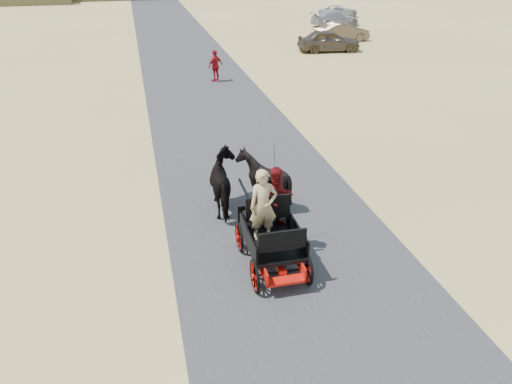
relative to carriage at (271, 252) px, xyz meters
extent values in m
plane|color=tan|center=(0.60, 1.43, -0.36)|extent=(140.00, 140.00, 0.00)
cube|color=#38383A|center=(0.60, 1.43, -0.35)|extent=(6.00, 140.00, 0.01)
imported|color=black|center=(-0.55, 3.00, 0.49)|extent=(0.91, 2.01, 1.70)
imported|color=black|center=(0.55, 3.00, 0.49)|extent=(1.37, 1.54, 1.70)
imported|color=tan|center=(-0.20, 0.05, 1.26)|extent=(0.66, 0.43, 1.80)
imported|color=#660C0F|center=(0.30, 0.60, 1.15)|extent=(0.77, 0.60, 1.58)
imported|color=#A5121E|center=(1.58, 17.73, 0.50)|extent=(1.07, 0.92, 1.73)
imported|color=brown|center=(10.67, 24.04, 0.38)|extent=(4.50, 2.22, 1.47)
imported|color=brown|center=(13.03, 27.41, 0.34)|extent=(4.42, 2.09, 1.40)
imported|color=#B2B2B7|center=(15.35, 34.63, 0.29)|extent=(4.70, 2.43, 1.30)
imported|color=silver|center=(17.74, 39.71, 0.23)|extent=(4.70, 3.47, 1.19)
camera|label=1|loc=(-2.74, -9.75, 6.79)|focal=35.00mm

